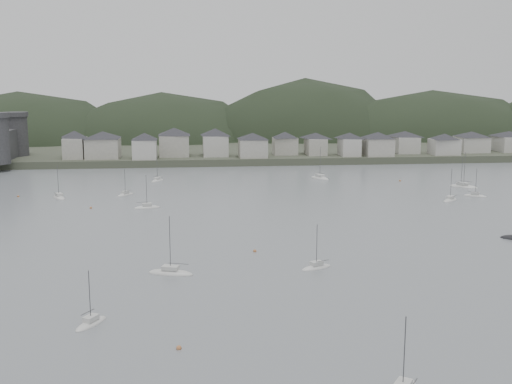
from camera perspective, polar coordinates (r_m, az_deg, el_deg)
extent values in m
plane|color=slate|center=(88.18, 5.49, -12.38)|extent=(900.00, 900.00, 0.00)
cube|color=#383D2D|center=(376.49, -3.69, 5.13)|extent=(900.00, 250.00, 3.00)
ellipsoid|color=black|center=(366.58, -21.10, 2.52)|extent=(138.98, 92.48, 81.13)
ellipsoid|color=black|center=(355.60, -8.72, 2.89)|extent=(132.08, 90.41, 79.74)
ellipsoid|color=black|center=(362.08, 4.54, 2.67)|extent=(133.88, 88.37, 101.41)
ellipsoid|color=black|center=(378.47, 15.97, 2.99)|extent=(165.81, 81.78, 82.55)
cylinder|color=#303033|center=(284.66, -21.62, 4.89)|extent=(10.00, 10.00, 17.00)
cube|color=#303033|center=(271.44, -22.35, 4.09)|extent=(3.50, 30.00, 12.00)
cube|color=#9A988D|center=(267.34, -16.64, 3.98)|extent=(8.34, 12.91, 8.59)
pyramid|color=#27272B|center=(266.83, -16.70, 5.22)|extent=(15.78, 15.78, 3.01)
cube|color=#9A988D|center=(264.88, -14.17, 4.02)|extent=(13.68, 13.35, 8.36)
pyramid|color=#27272B|center=(264.38, -14.22, 5.23)|extent=(20.07, 20.07, 2.93)
cube|color=#B6B2AB|center=(257.79, -10.41, 3.97)|extent=(9.78, 10.20, 8.08)
pyramid|color=#27272B|center=(257.29, -10.44, 5.18)|extent=(14.83, 14.83, 2.83)
cube|color=#9A988D|center=(266.73, -7.67, 4.35)|extent=(12.59, 13.33, 9.09)
pyramid|color=#27272B|center=(266.20, -7.71, 5.67)|extent=(19.24, 19.24, 3.18)
cube|color=#B6B2AB|center=(265.37, -3.83, 4.37)|extent=(10.74, 12.17, 8.87)
pyramid|color=#27272B|center=(264.85, -3.85, 5.65)|extent=(17.01, 17.01, 3.10)
cube|color=#9A988D|center=(260.06, -0.31, 4.14)|extent=(11.63, 12.09, 7.69)
pyramid|color=#27272B|center=(259.57, -0.31, 5.28)|extent=(17.61, 17.61, 2.69)
cube|color=#9A988D|center=(270.62, 2.74, 4.33)|extent=(10.37, 9.35, 7.44)
pyramid|color=#27272B|center=(270.16, 2.75, 5.39)|extent=(14.65, 14.65, 2.60)
cube|color=#9A988D|center=(270.70, 5.62, 4.28)|extent=(8.24, 12.20, 7.22)
pyramid|color=#27272B|center=(270.26, 5.64, 5.30)|extent=(15.17, 15.17, 2.53)
cube|color=#B6B2AB|center=(268.84, 8.76, 4.19)|extent=(8.06, 10.91, 7.46)
pyramid|color=#27272B|center=(268.38, 8.78, 5.26)|extent=(14.08, 14.08, 2.61)
cube|color=#9A988D|center=(270.86, 11.36, 4.18)|extent=(11.73, 11.78, 7.66)
pyramid|color=#27272B|center=(270.40, 11.40, 5.27)|extent=(17.46, 17.46, 2.68)
cube|color=#B6B2AB|center=(285.26, 13.80, 4.34)|extent=(10.19, 13.02, 7.33)
pyramid|color=#27272B|center=(284.84, 13.84, 5.33)|extent=(17.23, 17.23, 2.57)
cube|color=#B6B2AB|center=(282.64, 17.26, 4.08)|extent=(11.70, 9.81, 6.88)
pyramid|color=#27272B|center=(282.23, 17.31, 5.02)|extent=(15.97, 15.97, 2.41)
cube|color=#B6B2AB|center=(297.66, 19.57, 4.24)|extent=(12.83, 12.48, 7.00)
pyramid|color=#27272B|center=(297.26, 19.62, 5.15)|extent=(18.79, 18.79, 2.45)
cube|color=#B6B2AB|center=(306.53, 22.62, 4.20)|extent=(11.07, 13.50, 6.97)
pyramid|color=#27272B|center=(306.15, 22.68, 5.08)|extent=(18.25, 18.25, 2.44)
ellipsoid|color=silver|center=(212.84, 18.91, 0.43)|extent=(9.00, 8.18, 1.85)
cube|color=beige|center=(212.65, 18.93, 0.76)|extent=(3.79, 3.63, 0.70)
cylinder|color=#3F3F42|center=(211.99, 19.00, 2.01)|extent=(0.12, 0.12, 11.55)
cylinder|color=#3F3F42|center=(214.06, 19.13, 0.95)|extent=(3.26, 2.73, 0.10)
ellipsoid|color=silver|center=(186.99, 17.78, -0.77)|extent=(7.12, 6.86, 1.50)
cube|color=beige|center=(186.80, 17.80, -0.45)|extent=(3.04, 2.99, 0.70)
cylinder|color=#3F3F42|center=(186.18, 17.86, 0.69)|extent=(0.12, 0.12, 9.37)
cylinder|color=#3F3F42|center=(186.29, 18.20, -0.33)|extent=(2.54, 2.37, 0.10)
ellipsoid|color=silver|center=(221.15, 6.02, 1.27)|extent=(6.88, 9.41, 1.82)
cube|color=beige|center=(220.97, 6.03, 1.58)|extent=(3.27, 3.76, 0.70)
cylinder|color=#3F3F42|center=(220.34, 6.05, 2.77)|extent=(0.12, 0.12, 11.39)
cylinder|color=#3F3F42|center=(222.45, 6.15, 1.78)|extent=(2.03, 3.66, 0.10)
ellipsoid|color=silver|center=(91.13, -15.24, -11.90)|extent=(4.91, 6.36, 1.25)
cube|color=beige|center=(90.80, -15.27, -11.36)|extent=(2.30, 2.57, 0.70)
cylinder|color=#3F3F42|center=(89.73, -15.36, -9.50)|extent=(0.12, 0.12, 7.78)
cylinder|color=#3F3F42|center=(91.58, -15.55, -10.82)|extent=(1.53, 2.45, 0.10)
ellipsoid|color=silver|center=(196.59, 19.90, -0.38)|extent=(6.70, 5.60, 1.34)
cube|color=beige|center=(196.43, 19.92, -0.10)|extent=(2.76, 2.55, 0.70)
cylinder|color=#3F3F42|center=(195.90, 19.98, 0.86)|extent=(0.12, 0.12, 8.36)
cylinder|color=#3F3F42|center=(195.30, 19.76, 0.01)|extent=(2.52, 1.82, 0.10)
ellipsoid|color=silver|center=(191.20, -12.17, -0.28)|extent=(5.65, 6.09, 1.26)
cube|color=beige|center=(191.04, -12.18, -0.01)|extent=(2.49, 2.58, 0.70)
cylinder|color=#3F3F42|center=(190.53, -12.21, 0.93)|extent=(0.12, 0.12, 7.88)
cylinder|color=#3F3F42|center=(190.03, -11.98, 0.11)|extent=(1.93, 2.21, 0.10)
ellipsoid|color=silver|center=(191.64, -18.03, -0.53)|extent=(5.90, 8.16, 1.58)
cube|color=beige|center=(191.45, -18.04, -0.21)|extent=(2.82, 3.25, 0.70)
cylinder|color=#3F3F42|center=(190.81, -18.11, 0.97)|extent=(0.12, 0.12, 9.86)
cylinder|color=#3F3F42|center=(190.28, -18.32, -0.12)|extent=(1.74, 3.19, 0.10)
cylinder|color=#3F3F42|center=(70.21, 13.76, -14.63)|extent=(0.12, 0.12, 8.78)
cylinder|color=#3F3F42|center=(70.90, 14.55, -17.09)|extent=(1.98, 2.59, 0.10)
ellipsoid|color=silver|center=(111.14, -8.02, -7.61)|extent=(8.80, 5.21, 1.68)
cube|color=beige|center=(110.80, -8.03, -7.05)|extent=(3.37, 2.68, 0.70)
cylinder|color=#3F3F42|center=(109.63, -8.09, -4.92)|extent=(0.12, 0.12, 10.48)
cylinder|color=#3F3F42|center=(111.06, -7.29, -6.69)|extent=(3.61, 1.29, 0.10)
ellipsoid|color=silver|center=(170.09, -10.21, -1.48)|extent=(7.57, 3.65, 1.45)
cube|color=beige|center=(169.89, -10.22, -1.15)|extent=(2.80, 2.05, 0.70)
cylinder|color=#3F3F42|center=(169.23, -10.25, 0.07)|extent=(0.12, 0.12, 9.08)
cylinder|color=#3F3F42|center=(170.12, -10.65, -0.96)|extent=(3.23, 0.71, 0.10)
ellipsoid|color=silver|center=(217.43, -9.24, 1.04)|extent=(5.17, 6.88, 1.34)
cube|color=beige|center=(217.29, -9.25, 1.29)|extent=(2.44, 2.77, 0.70)
cylinder|color=#3F3F42|center=(216.81, -9.27, 2.17)|extent=(0.12, 0.12, 8.37)
cylinder|color=#3F3F42|center=(218.27, -9.39, 1.48)|extent=(1.58, 2.67, 0.10)
ellipsoid|color=silver|center=(212.86, 18.69, 0.45)|extent=(6.82, 7.93, 1.60)
cube|color=beige|center=(212.69, 18.71, 0.74)|extent=(3.08, 3.29, 0.70)
cylinder|color=#3F3F42|center=(212.11, 18.77, 1.82)|extent=(0.12, 0.12, 9.98)
cylinder|color=#3F3F42|center=(211.21, 18.64, 0.83)|extent=(2.23, 2.94, 0.10)
ellipsoid|color=silver|center=(113.86, 5.70, -7.13)|extent=(6.80, 4.68, 1.31)
cube|color=beige|center=(113.59, 5.70, -6.67)|extent=(2.68, 2.27, 0.70)
cylinder|color=#3F3F42|center=(112.69, 5.73, -5.07)|extent=(0.12, 0.12, 8.17)
cylinder|color=#3F3F42|center=(113.18, 6.29, -6.45)|extent=(2.70, 1.34, 0.10)
sphere|color=#B06A3A|center=(220.06, 13.38, 1.03)|extent=(0.70, 0.70, 0.70)
sphere|color=#B06A3A|center=(81.21, -7.26, -14.34)|extent=(0.70, 0.70, 0.70)
sphere|color=#B06A3A|center=(173.09, -15.26, -1.45)|extent=(0.70, 0.70, 0.70)
sphere|color=#B06A3A|center=(124.15, -0.11, -5.57)|extent=(0.70, 0.70, 0.70)
sphere|color=#B06A3A|center=(197.74, -21.44, -0.39)|extent=(0.70, 0.70, 0.70)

